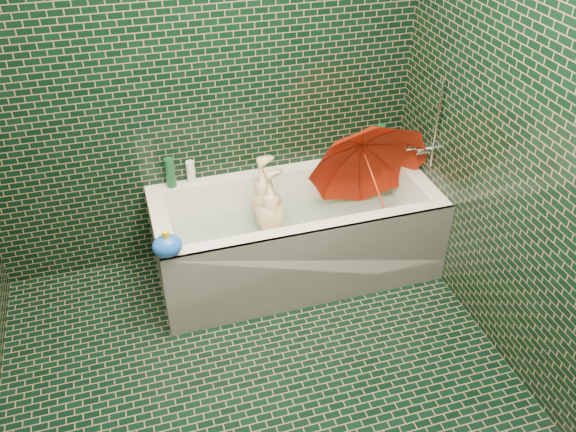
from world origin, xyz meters
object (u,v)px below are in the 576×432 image
object	(u,v)px
umbrella	(375,182)
rubber_duck	(364,149)
child	(273,229)
bath_toy	(167,246)
bathtub	(296,243)

from	to	relation	value
umbrella	rubber_duck	bearing A→B (deg)	89.91
child	rubber_duck	xyz separation A→B (m)	(0.72, 0.30, 0.28)
child	bath_toy	distance (m)	0.83
child	bathtub	bearing A→B (deg)	69.83
bathtub	bath_toy	world-z (taller)	bath_toy
umbrella	bath_toy	world-z (taller)	umbrella
bathtub	umbrella	size ratio (longest dim) A/B	2.37
rubber_duck	child	bearing A→B (deg)	-135.20
bath_toy	bathtub	bearing A→B (deg)	42.98
umbrella	bath_toy	distance (m)	1.30
bath_toy	rubber_duck	bearing A→B (deg)	47.10
bathtub	umbrella	distance (m)	0.62
bathtub	bath_toy	bearing A→B (deg)	-157.79
bathtub	rubber_duck	bearing A→B (deg)	31.55
bathtub	umbrella	xyz separation A→B (m)	(0.48, -0.05, 0.39)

